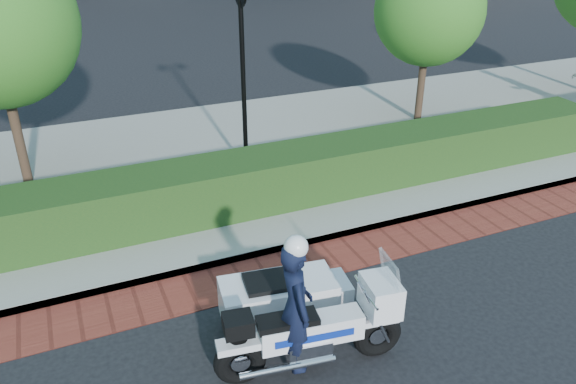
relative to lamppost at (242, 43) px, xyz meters
name	(u,v)px	position (x,y,z in m)	size (l,w,h in m)	color
ground	(304,330)	(-1.00, -5.20, -2.96)	(120.00, 120.00, 0.00)	black
brick_strip	(265,274)	(-1.00, -3.70, -2.95)	(60.00, 1.00, 0.01)	maroon
sidewalk	(194,167)	(-1.00, 0.80, -2.88)	(60.00, 8.00, 0.15)	gray
hedge_main	(225,187)	(-1.00, -1.60, -2.31)	(18.00, 1.20, 1.00)	#113415
lamppost	(242,43)	(0.00, 0.00, 0.00)	(1.02, 0.70, 4.21)	black
tree_c	(429,11)	(5.50, 1.30, 0.09)	(2.80, 2.80, 4.30)	#332319
police_motorcycle	(295,309)	(-1.28, -5.53, -2.26)	(2.53, 1.95, 2.05)	black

